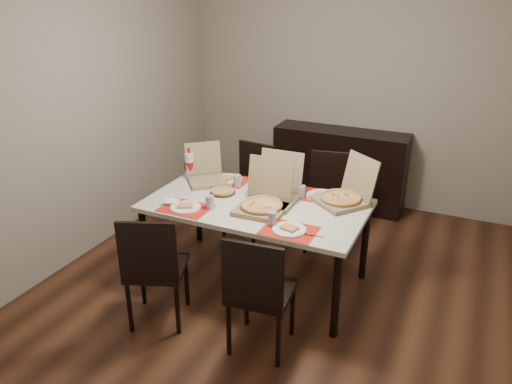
% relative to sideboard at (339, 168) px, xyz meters
% --- Properties ---
extents(ground, '(3.80, 4.00, 0.02)m').
position_rel_sideboard_xyz_m(ground, '(0.00, -1.78, -0.46)').
color(ground, '#482716').
rests_on(ground, ground).
extents(room_walls, '(3.84, 4.02, 2.62)m').
position_rel_sideboard_xyz_m(room_walls, '(0.00, -1.35, 1.28)').
color(room_walls, gray).
rests_on(room_walls, ground).
extents(sideboard, '(1.50, 0.40, 0.90)m').
position_rel_sideboard_xyz_m(sideboard, '(0.00, 0.00, 0.00)').
color(sideboard, black).
rests_on(sideboard, ground).
extents(dining_table, '(1.80, 1.00, 0.75)m').
position_rel_sideboard_xyz_m(dining_table, '(-0.19, -1.90, 0.23)').
color(dining_table, beige).
rests_on(dining_table, ground).
extents(chair_near_left, '(0.54, 0.54, 0.93)m').
position_rel_sideboard_xyz_m(chair_near_left, '(-0.62, -2.76, 0.06)').
color(chair_near_left, black).
rests_on(chair_near_left, ground).
extents(chair_near_right, '(0.46, 0.46, 0.93)m').
position_rel_sideboard_xyz_m(chair_near_right, '(0.21, -2.72, 0.06)').
color(chair_near_right, black).
rests_on(chair_near_right, ground).
extents(chair_far_left, '(0.46, 0.46, 0.93)m').
position_rel_sideboard_xyz_m(chair_far_left, '(-0.64, -1.03, 0.06)').
color(chair_far_left, black).
rests_on(chair_far_left, ground).
extents(chair_far_right, '(0.49, 0.49, 0.93)m').
position_rel_sideboard_xyz_m(chair_far_right, '(0.18, -0.98, 0.06)').
color(chair_far_right, black).
rests_on(chair_far_right, ground).
extents(setting_near_left, '(0.45, 0.30, 0.11)m').
position_rel_sideboard_xyz_m(setting_near_left, '(-0.63, -2.21, 0.32)').
color(setting_near_left, red).
rests_on(setting_near_left, dining_table).
extents(setting_near_right, '(0.47, 0.30, 0.11)m').
position_rel_sideboard_xyz_m(setting_near_right, '(0.20, -2.24, 0.32)').
color(setting_near_right, red).
rests_on(setting_near_right, dining_table).
extents(setting_far_left, '(0.43, 0.30, 0.11)m').
position_rel_sideboard_xyz_m(setting_far_left, '(-0.62, -1.57, 0.32)').
color(setting_far_left, red).
rests_on(setting_far_left, dining_table).
extents(setting_far_right, '(0.47, 0.30, 0.11)m').
position_rel_sideboard_xyz_m(setting_far_right, '(0.24, -1.57, 0.32)').
color(setting_far_right, red).
rests_on(setting_far_right, dining_table).
extents(napkin_loose, '(0.16, 0.16, 0.02)m').
position_rel_sideboard_xyz_m(napkin_loose, '(-0.05, -1.99, 0.31)').
color(napkin_loose, white).
rests_on(napkin_loose, dining_table).
extents(pizza_box_center, '(0.40, 0.44, 0.38)m').
position_rel_sideboard_xyz_m(pizza_box_center, '(-0.08, -1.99, 0.36)').
color(pizza_box_center, olive).
rests_on(pizza_box_center, dining_table).
extents(pizza_box_right, '(0.55, 0.56, 0.38)m').
position_rel_sideboard_xyz_m(pizza_box_right, '(0.47, -1.59, 0.36)').
color(pizza_box_right, olive).
rests_on(pizza_box_right, dining_table).
extents(pizza_box_left, '(0.49, 0.49, 0.33)m').
position_rel_sideboard_xyz_m(pizza_box_left, '(-0.81, -1.64, 0.36)').
color(pizza_box_left, olive).
rests_on(pizza_box_left, dining_table).
extents(pizza_box_extra, '(0.39, 0.43, 0.38)m').
position_rel_sideboard_xyz_m(pizza_box_extra, '(-0.07, -1.78, 0.36)').
color(pizza_box_extra, olive).
rests_on(pizza_box_extra, dining_table).
extents(faina_plate, '(0.22, 0.22, 0.03)m').
position_rel_sideboard_xyz_m(faina_plate, '(-0.53, -1.83, 0.31)').
color(faina_plate, black).
rests_on(faina_plate, dining_table).
extents(dip_bowl, '(0.15, 0.15, 0.03)m').
position_rel_sideboard_xyz_m(dip_bowl, '(-0.11, -1.77, 0.32)').
color(dip_bowl, white).
rests_on(dip_bowl, dining_table).
extents(soda_bottle, '(0.10, 0.10, 0.28)m').
position_rel_sideboard_xyz_m(soda_bottle, '(-1.00, -1.62, 0.42)').
color(soda_bottle, silver).
rests_on(soda_bottle, dining_table).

